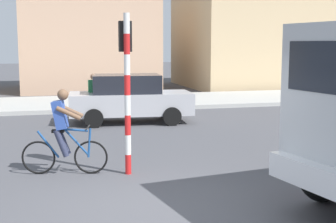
# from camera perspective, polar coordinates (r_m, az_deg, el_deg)

# --- Properties ---
(ground_plane) EXTENTS (120.00, 120.00, 0.00)m
(ground_plane) POSITION_cam_1_polar(r_m,az_deg,el_deg) (7.80, -1.60, -11.51)
(ground_plane) COLOR #4C4C51
(sidewalk_far) EXTENTS (80.00, 5.00, 0.16)m
(sidewalk_far) POSITION_cam_1_polar(r_m,az_deg,el_deg) (20.97, -10.15, 0.97)
(sidewalk_far) COLOR #ADADA8
(sidewalk_far) RESTS_ON ground
(cyclist) EXTENTS (1.69, 0.58, 1.72)m
(cyclist) POSITION_cam_1_polar(r_m,az_deg,el_deg) (9.85, -12.27, -2.36)
(cyclist) COLOR black
(cyclist) RESTS_ON ground
(traffic_light_pole) EXTENTS (0.24, 0.43, 3.20)m
(traffic_light_pole) POSITION_cam_1_polar(r_m,az_deg,el_deg) (9.59, -4.93, 4.76)
(traffic_light_pole) COLOR red
(traffic_light_pole) RESTS_ON ground
(car_red_near) EXTENTS (4.14, 2.15, 1.60)m
(car_red_near) POSITION_cam_1_polar(r_m,az_deg,el_deg) (16.03, -4.57, 1.58)
(car_red_near) COLOR #B7B7BC
(car_red_near) RESTS_ON ground
(pedestrian_near_kerb) EXTENTS (0.34, 0.22, 1.62)m
(pedestrian_near_kerb) POSITION_cam_1_polar(r_m,az_deg,el_deg) (16.36, -8.78, 1.74)
(pedestrian_near_kerb) COLOR #2D334C
(pedestrian_near_kerb) RESTS_ON ground
(building_mid_block) EXTENTS (7.53, 6.99, 5.70)m
(building_mid_block) POSITION_cam_1_polar(r_m,az_deg,el_deg) (28.58, -9.57, 8.40)
(building_mid_block) COLOR tan
(building_mid_block) RESTS_ON ground
(building_corner_right) EXTENTS (9.97, 8.06, 6.19)m
(building_corner_right) POSITION_cam_1_polar(r_m,az_deg,el_deg) (30.69, 11.27, 8.78)
(building_corner_right) COLOR #D1B284
(building_corner_right) RESTS_ON ground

